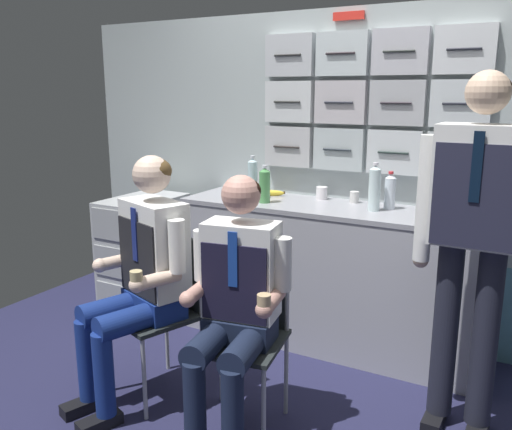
% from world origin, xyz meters
% --- Properties ---
extents(galley_bulkhead, '(4.20, 0.14, 2.15)m').
position_xyz_m(galley_bulkhead, '(0.02, 1.37, 1.09)').
color(galley_bulkhead, '#A5B0B1').
rests_on(galley_bulkhead, ground).
extents(galley_counter, '(2.00, 0.53, 0.93)m').
position_xyz_m(galley_counter, '(0.02, 1.09, 0.46)').
color(galley_counter, '#A5A6AE').
rests_on(galley_counter, ground).
extents(service_trolley, '(0.40, 0.65, 0.87)m').
position_xyz_m(service_trolley, '(-1.39, 0.92, 0.47)').
color(service_trolley, black).
rests_on(service_trolley, ground).
extents(folding_chair_left, '(0.51, 0.51, 0.87)m').
position_xyz_m(folding_chair_left, '(-0.56, 0.15, 0.54)').
color(folding_chair_left, '#A8AAAF').
rests_on(folding_chair_left, ground).
extents(crew_member_left, '(0.55, 0.70, 1.32)m').
position_xyz_m(crew_member_left, '(-0.61, -0.00, 0.74)').
color(crew_member_left, black).
rests_on(crew_member_left, ground).
extents(folding_chair_center, '(0.46, 0.46, 0.87)m').
position_xyz_m(folding_chair_center, '(-0.04, 0.10, 0.54)').
color(folding_chair_center, '#A8AAAF').
rests_on(folding_chair_center, ground).
extents(crew_member_center, '(0.49, 0.63, 1.27)m').
position_xyz_m(crew_member_center, '(-0.02, -0.06, 0.70)').
color(crew_member_center, black).
rests_on(crew_member_center, ground).
extents(crew_member_standing, '(0.54, 0.27, 1.72)m').
position_xyz_m(crew_member_standing, '(0.92, 0.52, 1.04)').
color(crew_member_standing, black).
rests_on(crew_member_standing, ground).
extents(water_bottle_blue_cap, '(0.07, 0.07, 0.29)m').
position_xyz_m(water_bottle_blue_cap, '(0.28, 1.09, 1.07)').
color(water_bottle_blue_cap, silver).
rests_on(water_bottle_blue_cap, galley_counter).
extents(water_bottle_short, '(0.07, 0.07, 0.29)m').
position_xyz_m(water_bottle_short, '(-0.55, 1.07, 1.06)').
color(water_bottle_short, silver).
rests_on(water_bottle_short, galley_counter).
extents(sparkling_bottle_green, '(0.07, 0.07, 0.24)m').
position_xyz_m(sparkling_bottle_green, '(-0.41, 0.98, 1.04)').
color(sparkling_bottle_green, '#519853').
rests_on(sparkling_bottle_green, galley_counter).
extents(water_bottle_clear, '(0.07, 0.07, 0.23)m').
position_xyz_m(water_bottle_clear, '(0.35, 1.18, 1.04)').
color(water_bottle_clear, silver).
rests_on(water_bottle_clear, galley_counter).
extents(coffee_cup_white, '(0.06, 0.06, 0.08)m').
position_xyz_m(coffee_cup_white, '(-0.74, 1.14, 0.97)').
color(coffee_cup_white, navy).
rests_on(coffee_cup_white, galley_counter).
extents(paper_cup_tan, '(0.06, 0.06, 0.08)m').
position_xyz_m(paper_cup_tan, '(0.87, 1.11, 0.97)').
color(paper_cup_tan, navy).
rests_on(paper_cup_tan, galley_counter).
extents(espresso_cup_small, '(0.06, 0.06, 0.07)m').
position_xyz_m(espresso_cup_small, '(0.10, 1.26, 0.97)').
color(espresso_cup_small, silver).
rests_on(espresso_cup_small, galley_counter).
extents(paper_cup_blue, '(0.07, 0.07, 0.08)m').
position_xyz_m(paper_cup_blue, '(-0.13, 1.26, 0.97)').
color(paper_cup_blue, white).
rests_on(paper_cup_blue, galley_counter).
extents(snack_banana, '(0.17, 0.10, 0.04)m').
position_xyz_m(snack_banana, '(-0.47, 1.21, 0.95)').
color(snack_banana, yellow).
rests_on(snack_banana, galley_counter).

